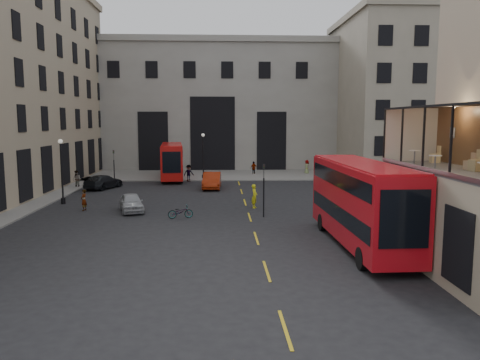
{
  "coord_description": "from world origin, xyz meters",
  "views": [
    {
      "loc": [
        -4.14,
        -20.55,
        6.83
      ],
      "look_at": [
        -2.8,
        9.42,
        3.0
      ],
      "focal_mm": 35.0,
      "sensor_mm": 36.0,
      "label": 1
    }
  ],
  "objects_px": {
    "street_lamp_a": "(62,175)",
    "pedestrian_d": "(307,167)",
    "car_b": "(212,180)",
    "pedestrian_c": "(254,168)",
    "street_lamp_b": "(203,159)",
    "bicycle": "(180,212)",
    "bus_near": "(361,199)",
    "pedestrian_e": "(84,200)",
    "traffic_light_far": "(114,163)",
    "cafe_chair_d": "(435,158)",
    "car_a": "(131,202)",
    "cyclist": "(254,196)",
    "cafe_table_far": "(415,155)",
    "cafe_chair_b": "(476,165)",
    "pedestrian_b": "(189,173)",
    "car_c": "(103,182)",
    "cafe_table_mid": "(435,161)",
    "bus_far": "(172,159)",
    "pedestrian_a": "(77,179)",
    "traffic_light_near": "(264,183)",
    "cafe_chair_c": "(470,165)"
  },
  "relations": [
    {
      "from": "bicycle",
      "to": "cafe_chair_c",
      "type": "bearing_deg",
      "value": -141.75
    },
    {
      "from": "traffic_light_far",
      "to": "pedestrian_c",
      "type": "height_order",
      "value": "traffic_light_far"
    },
    {
      "from": "bus_near",
      "to": "cafe_table_mid",
      "type": "height_order",
      "value": "cafe_table_mid"
    },
    {
      "from": "traffic_light_far",
      "to": "pedestrian_e",
      "type": "xyz_separation_m",
      "value": [
        0.54,
        -12.98,
        -1.62
      ]
    },
    {
      "from": "street_lamp_b",
      "to": "bicycle",
      "type": "relative_size",
      "value": 3.06
    },
    {
      "from": "traffic_light_near",
      "to": "cafe_chair_b",
      "type": "bearing_deg",
      "value": -56.77
    },
    {
      "from": "pedestrian_c",
      "to": "pedestrian_d",
      "type": "relative_size",
      "value": 0.94
    },
    {
      "from": "bus_near",
      "to": "cafe_chair_b",
      "type": "bearing_deg",
      "value": -51.22
    },
    {
      "from": "cafe_table_mid",
      "to": "bus_far",
      "type": "bearing_deg",
      "value": 113.81
    },
    {
      "from": "bus_near",
      "to": "car_a",
      "type": "distance_m",
      "value": 17.81
    },
    {
      "from": "bus_far",
      "to": "car_b",
      "type": "distance_m",
      "value": 9.15
    },
    {
      "from": "pedestrian_d",
      "to": "pedestrian_e",
      "type": "height_order",
      "value": "pedestrian_d"
    },
    {
      "from": "pedestrian_b",
      "to": "cafe_chair_c",
      "type": "distance_m",
      "value": 35.39
    },
    {
      "from": "pedestrian_b",
      "to": "pedestrian_e",
      "type": "distance_m",
      "value": 18.28
    },
    {
      "from": "traffic_light_far",
      "to": "pedestrian_a",
      "type": "bearing_deg",
      "value": -166.72
    },
    {
      "from": "car_b",
      "to": "pedestrian_c",
      "type": "xyz_separation_m",
      "value": [
        5.09,
        11.63,
        0.04
      ]
    },
    {
      "from": "street_lamp_b",
      "to": "pedestrian_c",
      "type": "xyz_separation_m",
      "value": [
        6.21,
        3.91,
        -1.55
      ]
    },
    {
      "from": "bicycle",
      "to": "pedestrian_d",
      "type": "xyz_separation_m",
      "value": [
        13.96,
        26.69,
        0.44
      ]
    },
    {
      "from": "cafe_chair_d",
      "to": "street_lamp_b",
      "type": "bearing_deg",
      "value": 113.69
    },
    {
      "from": "car_a",
      "to": "pedestrian_d",
      "type": "height_order",
      "value": "pedestrian_d"
    },
    {
      "from": "pedestrian_c",
      "to": "pedestrian_e",
      "type": "relative_size",
      "value": 1.05
    },
    {
      "from": "street_lamp_a",
      "to": "cafe_chair_d",
      "type": "xyz_separation_m",
      "value": [
        24.31,
        -14.32,
        2.48
      ]
    },
    {
      "from": "cafe_chair_c",
      "to": "car_b",
      "type": "bearing_deg",
      "value": 114.73
    },
    {
      "from": "street_lamp_a",
      "to": "car_c",
      "type": "distance_m",
      "value": 8.89
    },
    {
      "from": "pedestrian_c",
      "to": "bus_far",
      "type": "bearing_deg",
      "value": -6.77
    },
    {
      "from": "street_lamp_b",
      "to": "cafe_chair_c",
      "type": "distance_m",
      "value": 36.52
    },
    {
      "from": "pedestrian_b",
      "to": "cafe_chair_b",
      "type": "xyz_separation_m",
      "value": [
        14.77,
        -32.47,
        3.95
      ]
    },
    {
      "from": "bicycle",
      "to": "pedestrian_d",
      "type": "distance_m",
      "value": 30.13
    },
    {
      "from": "street_lamp_a",
      "to": "pedestrian_d",
      "type": "xyz_separation_m",
      "value": [
        24.08,
        20.56,
        -1.49
      ]
    },
    {
      "from": "pedestrian_b",
      "to": "cyclist",
      "type": "bearing_deg",
      "value": -96.68
    },
    {
      "from": "bus_near",
      "to": "cafe_chair_d",
      "type": "relative_size",
      "value": 12.83
    },
    {
      "from": "cafe_chair_b",
      "to": "pedestrian_b",
      "type": "bearing_deg",
      "value": 114.47
    },
    {
      "from": "traffic_light_near",
      "to": "bus_far",
      "type": "height_order",
      "value": "bus_far"
    },
    {
      "from": "cafe_table_far",
      "to": "traffic_light_far",
      "type": "bearing_deg",
      "value": 130.1
    },
    {
      "from": "car_a",
      "to": "pedestrian_d",
      "type": "relative_size",
      "value": 2.21
    },
    {
      "from": "street_lamp_a",
      "to": "bus_far",
      "type": "distance_m",
      "value": 17.58
    },
    {
      "from": "cyclist",
      "to": "cafe_table_mid",
      "type": "height_order",
      "value": "cafe_table_mid"
    },
    {
      "from": "bus_far",
      "to": "cafe_chair_b",
      "type": "xyz_separation_m",
      "value": [
        16.84,
        -34.47,
        2.57
      ]
    },
    {
      "from": "pedestrian_a",
      "to": "traffic_light_near",
      "type": "bearing_deg",
      "value": -17.43
    },
    {
      "from": "cyclist",
      "to": "pedestrian_e",
      "type": "relative_size",
      "value": 1.16
    },
    {
      "from": "pedestrian_c",
      "to": "pedestrian_e",
      "type": "height_order",
      "value": "pedestrian_c"
    },
    {
      "from": "street_lamp_a",
      "to": "car_a",
      "type": "xyz_separation_m",
      "value": [
        6.21,
        -3.46,
        -1.72
      ]
    },
    {
      "from": "street_lamp_a",
      "to": "pedestrian_d",
      "type": "height_order",
      "value": "street_lamp_a"
    },
    {
      "from": "car_b",
      "to": "pedestrian_c",
      "type": "height_order",
      "value": "pedestrian_c"
    },
    {
      "from": "bus_far",
      "to": "traffic_light_near",
      "type": "bearing_deg",
      "value": -68.53
    },
    {
      "from": "bus_far",
      "to": "pedestrian_d",
      "type": "height_order",
      "value": "bus_far"
    },
    {
      "from": "pedestrian_d",
      "to": "car_c",
      "type": "bearing_deg",
      "value": 101.07
    },
    {
      "from": "cyclist",
      "to": "cafe_table_far",
      "type": "relative_size",
      "value": 2.66
    },
    {
      "from": "bus_near",
      "to": "pedestrian_e",
      "type": "bearing_deg",
      "value": 148.68
    },
    {
      "from": "cyclist",
      "to": "cafe_chair_d",
      "type": "xyz_separation_m",
      "value": [
        8.7,
        -11.84,
        3.94
      ]
    }
  ]
}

